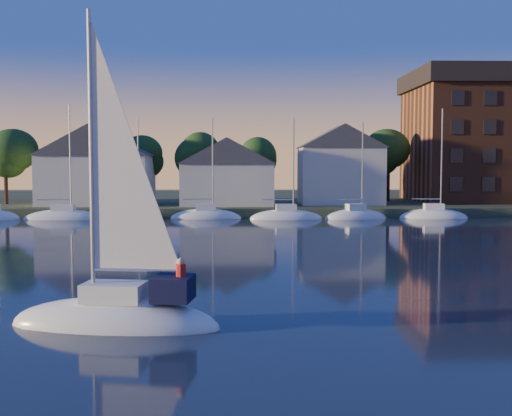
{
  "coord_description": "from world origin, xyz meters",
  "views": [
    {
      "loc": [
        -4.25,
        -21.04,
        6.11
      ],
      "look_at": [
        -3.31,
        22.0,
        3.08
      ],
      "focal_mm": 45.0,
      "sensor_mm": 36.0,
      "label": 1
    }
  ],
  "objects_px": {
    "clubhouse_centre": "(228,171)",
    "clubhouse_east": "(340,164)",
    "clubhouse_west": "(97,164)",
    "hero_sailboat": "(118,312)"
  },
  "relations": [
    {
      "from": "clubhouse_west",
      "to": "hero_sailboat",
      "type": "relative_size",
      "value": 1.07
    },
    {
      "from": "hero_sailboat",
      "to": "clubhouse_centre",
      "type": "bearing_deg",
      "value": -84.6
    },
    {
      "from": "clubhouse_centre",
      "to": "hero_sailboat",
      "type": "relative_size",
      "value": 0.9
    },
    {
      "from": "clubhouse_centre",
      "to": "hero_sailboat",
      "type": "bearing_deg",
      "value": -93.05
    },
    {
      "from": "clubhouse_west",
      "to": "hero_sailboat",
      "type": "bearing_deg",
      "value": -76.67
    },
    {
      "from": "clubhouse_west",
      "to": "clubhouse_centre",
      "type": "xyz_separation_m",
      "value": [
        16.0,
        -1.0,
        -0.8
      ]
    },
    {
      "from": "clubhouse_centre",
      "to": "hero_sailboat",
      "type": "xyz_separation_m",
      "value": [
        -2.89,
        -54.33,
        -4.58
      ]
    },
    {
      "from": "clubhouse_centre",
      "to": "clubhouse_east",
      "type": "xyz_separation_m",
      "value": [
        14.0,
        2.0,
        0.87
      ]
    },
    {
      "from": "clubhouse_west",
      "to": "clubhouse_centre",
      "type": "height_order",
      "value": "clubhouse_west"
    },
    {
      "from": "clubhouse_centre",
      "to": "clubhouse_east",
      "type": "bearing_deg",
      "value": 8.13
    }
  ]
}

